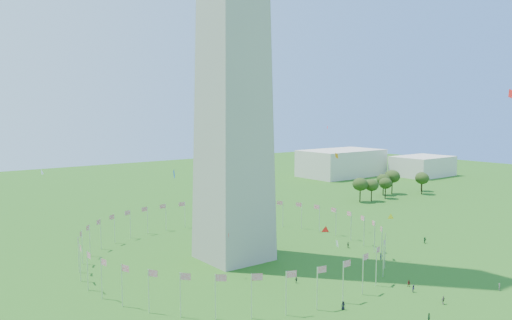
{
  "coord_description": "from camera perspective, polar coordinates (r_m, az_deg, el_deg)",
  "views": [
    {
      "loc": [
        -76.02,
        -59.34,
        40.51
      ],
      "look_at": [
        -3.87,
        35.0,
        28.48
      ],
      "focal_mm": 35.0,
      "sensor_mm": 36.0,
      "label": 1
    }
  ],
  "objects": [
    {
      "name": "tree_line_east",
      "position": [
        241.59,
        15.17,
        -2.84
      ],
      "size": [
        53.55,
        16.0,
        11.41
      ],
      "color": "#304B19",
      "rests_on": "ground"
    },
    {
      "name": "ground",
      "position": [
        104.6,
        14.09,
        -17.18
      ],
      "size": [
        600.0,
        600.0,
        0.0
      ],
      "primitive_type": "plane",
      "color": "#1D5112",
      "rests_on": "ground"
    },
    {
      "name": "flag_ring",
      "position": [
        137.95,
        -2.54,
        -9.35
      ],
      "size": [
        80.24,
        80.24,
        9.0
      ],
      "color": "silver",
      "rests_on": "ground"
    },
    {
      "name": "gov_building_east_a",
      "position": [
        309.78,
        9.73,
        -0.33
      ],
      "size": [
        50.0,
        30.0,
        16.0
      ],
      "primitive_type": "cube",
      "color": "beige",
      "rests_on": "ground"
    },
    {
      "name": "kites_aloft",
      "position": [
        117.73,
        8.66,
        -4.56
      ],
      "size": [
        112.66,
        71.74,
        40.79
      ],
      "color": "red",
      "rests_on": "ground"
    },
    {
      "name": "crowd",
      "position": [
        111.0,
        16.75,
        -15.39
      ],
      "size": [
        101.25,
        75.16,
        1.94
      ],
      "color": "maroon",
      "rests_on": "ground"
    },
    {
      "name": "gov_building_east_b",
      "position": [
        322.67,
        18.5,
        -0.66
      ],
      "size": [
        35.0,
        25.0,
        12.0
      ],
      "primitive_type": "cube",
      "color": "beige",
      "rests_on": "ground"
    }
  ]
}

